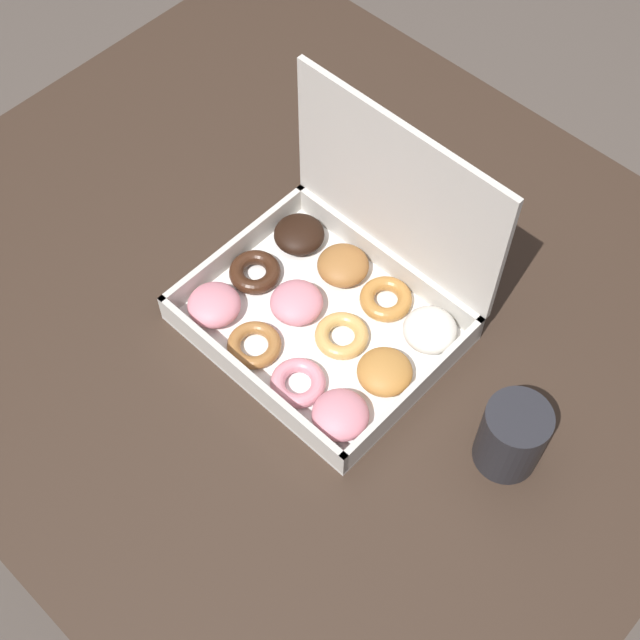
{
  "coord_description": "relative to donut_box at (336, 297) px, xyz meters",
  "views": [
    {
      "loc": [
        0.45,
        -0.44,
        1.65
      ],
      "look_at": [
        0.05,
        -0.02,
        0.75
      ],
      "focal_mm": 50.0,
      "sensor_mm": 36.0,
      "label": 1
    }
  ],
  "objects": [
    {
      "name": "coffee_mug",
      "position": [
        0.26,
        -0.0,
        0.01
      ],
      "size": [
        0.07,
        0.07,
        0.1
      ],
      "color": "#232328",
      "rests_on": "dining_table"
    },
    {
      "name": "dining_table",
      "position": [
        -0.06,
        -0.01,
        -0.14
      ],
      "size": [
        1.05,
        0.92,
        0.73
      ],
      "color": "#38281E",
      "rests_on": "ground_plane"
    },
    {
      "name": "donut_box",
      "position": [
        0.0,
        0.0,
        0.0
      ],
      "size": [
        0.3,
        0.25,
        0.25
      ],
      "color": "white",
      "rests_on": "dining_table"
    },
    {
      "name": "ground_plane",
      "position": [
        -0.06,
        -0.01,
        -0.78
      ],
      "size": [
        8.0,
        8.0,
        0.0
      ],
      "primitive_type": "plane",
      "color": "#564C44"
    }
  ]
}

